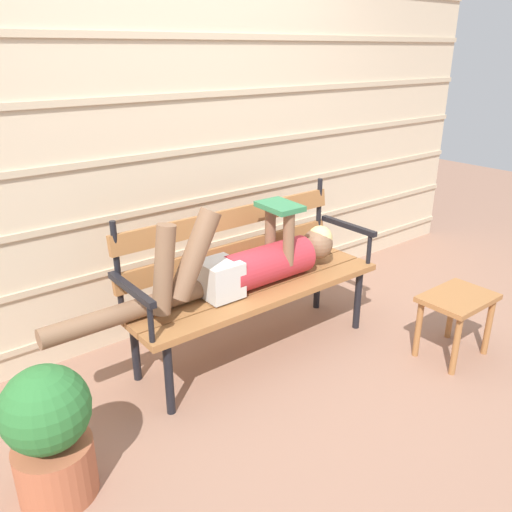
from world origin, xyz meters
TOP-DOWN VIEW (x-y plane):
  - ground_plane at (0.00, 0.00)m, footprint 12.00×12.00m
  - house_siding at (0.00, 0.78)m, footprint 5.34×0.08m
  - park_bench at (0.00, 0.20)m, footprint 1.56×0.49m
  - reclining_person at (-0.07, 0.13)m, footprint 1.77×0.25m
  - footstool at (0.88, -0.61)m, footprint 0.42×0.30m
  - potted_plant at (-1.30, -0.21)m, footprint 0.34×0.34m

SIDE VIEW (x-z plane):
  - ground_plane at x=0.00m, z-range 0.00..0.00m
  - potted_plant at x=-1.30m, z-range 0.01..0.60m
  - footstool at x=0.88m, z-range 0.12..0.50m
  - park_bench at x=0.00m, z-range 0.03..0.94m
  - reclining_person at x=-0.07m, z-range 0.31..0.86m
  - house_siding at x=0.00m, z-range 0.00..2.24m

